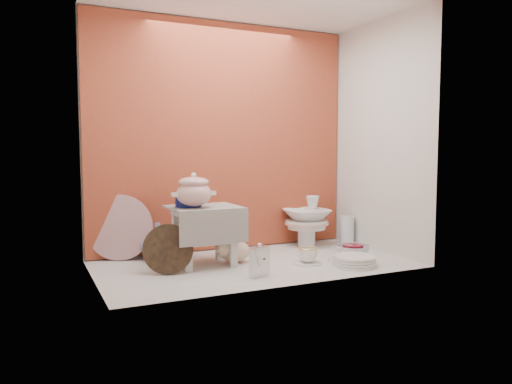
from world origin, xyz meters
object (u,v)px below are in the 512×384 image
at_px(floral_platter, 120,227).
at_px(dinner_plate_stack, 354,261).
at_px(blue_white_vase, 158,241).
at_px(gold_rim_teacup, 308,255).
at_px(crystal_bowl, 353,251).
at_px(soup_tureen, 194,190).
at_px(step_stool, 204,236).
at_px(porcelain_tower, 307,221).
at_px(mantel_clock, 259,260).
at_px(plush_pig, 235,251).

distance_m(floral_platter, dinner_plate_stack, 1.41).
distance_m(blue_white_vase, gold_rim_teacup, 0.91).
relative_size(gold_rim_teacup, crystal_bowl, 0.54).
bearing_deg(gold_rim_teacup, crystal_bowl, 11.60).
xyz_separation_m(soup_tureen, crystal_bowl, (1.00, -0.12, -0.41)).
relative_size(step_stool, porcelain_tower, 1.14).
bearing_deg(blue_white_vase, crystal_bowl, -20.81).
relative_size(soup_tureen, porcelain_tower, 0.69).
height_order(mantel_clock, dinner_plate_stack, mantel_clock).
height_order(floral_platter, plush_pig, floral_platter).
distance_m(mantel_clock, plush_pig, 0.34).
height_order(floral_platter, blue_white_vase, floral_platter).
bearing_deg(dinner_plate_stack, plush_pig, 148.46).
bearing_deg(dinner_plate_stack, soup_tureen, 157.45).
relative_size(blue_white_vase, dinner_plate_stack, 0.87).
height_order(step_stool, crystal_bowl, step_stool).
bearing_deg(gold_rim_teacup, mantel_clock, -160.48).
xyz_separation_m(crystal_bowl, porcelain_tower, (-0.10, 0.40, 0.14)).
distance_m(soup_tureen, plush_pig, 0.45).
height_order(blue_white_vase, gold_rim_teacup, blue_white_vase).
distance_m(blue_white_vase, mantel_clock, 0.75).
height_order(blue_white_vase, porcelain_tower, porcelain_tower).
xyz_separation_m(blue_white_vase, plush_pig, (0.38, -0.30, -0.04)).
distance_m(mantel_clock, porcelain_tower, 0.90).
height_order(gold_rim_teacup, crystal_bowl, gold_rim_teacup).
distance_m(floral_platter, blue_white_vase, 0.24).
relative_size(crystal_bowl, porcelain_tower, 0.60).
height_order(soup_tureen, gold_rim_teacup, soup_tureen).
xyz_separation_m(step_stool, blue_white_vase, (-0.21, 0.27, -0.06)).
bearing_deg(dinner_plate_stack, blue_white_vase, 145.89).
bearing_deg(blue_white_vase, dinner_plate_stack, -34.11).
relative_size(step_stool, crystal_bowl, 1.92).
relative_size(floral_platter, crystal_bowl, 1.91).
relative_size(blue_white_vase, crystal_bowl, 1.07).
height_order(soup_tureen, porcelain_tower, soup_tureen).
bearing_deg(dinner_plate_stack, floral_platter, 148.23).
xyz_separation_m(floral_platter, blue_white_vase, (0.21, -0.08, -0.09)).
xyz_separation_m(step_stool, soup_tureen, (-0.07, -0.04, 0.27)).
relative_size(soup_tureen, floral_platter, 0.60).
xyz_separation_m(plush_pig, gold_rim_teacup, (0.37, -0.21, -0.02)).
bearing_deg(dinner_plate_stack, step_stool, 152.92).
bearing_deg(gold_rim_teacup, step_stool, 156.34).
bearing_deg(crystal_bowl, blue_white_vase, 159.19).
xyz_separation_m(soup_tureen, mantel_clock, (0.25, -0.33, -0.35)).
relative_size(dinner_plate_stack, crystal_bowl, 1.22).
relative_size(floral_platter, mantel_clock, 2.25).
relative_size(dinner_plate_stack, porcelain_tower, 0.73).
xyz_separation_m(step_stool, plush_pig, (0.18, -0.03, -0.10)).
height_order(mantel_clock, porcelain_tower, porcelain_tower).
bearing_deg(mantel_clock, step_stool, 91.87).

